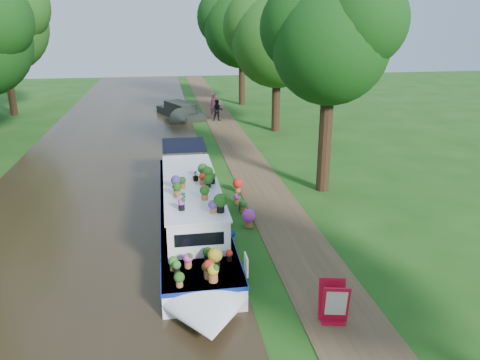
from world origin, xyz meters
The scene contains 13 objects.
ground centered at (0.00, 0.00, 0.00)m, with size 100.00×100.00×0.00m, color #1A4912.
canal_water centered at (-6.00, 0.00, 0.01)m, with size 10.00×100.00×0.02m, color black.
towpath centered at (1.20, 0.00, 0.01)m, with size 2.20×100.00×0.03m, color brown.
plant_boat centered at (-2.25, -0.51, 0.85)m, with size 2.29×13.52×2.24m.
tree_near_overhang centered at (3.79, 3.06, 6.60)m, with size 5.52×5.28×8.99m.
tree_near_mid centered at (4.48, 15.08, 6.44)m, with size 6.90×6.60×9.40m.
tree_near_far centered at (3.98, 26.09, 7.05)m, with size 7.59×7.26×10.30m.
tree_far_d centered at (-15.02, 24.10, 7.40)m, with size 8.05×7.70×10.85m.
second_boat centered at (-1.78, 20.78, 0.48)m, with size 3.75×6.49×1.17m.
sandwich_board centered at (0.89, -6.39, 0.52)m, with size 0.71×0.66×1.08m.
pedestrian_pink centered at (0.81, 20.13, 0.98)m, with size 0.69×0.45×1.89m, color #C04F6D.
pedestrian_dark centered at (0.94, 18.87, 0.83)m, with size 0.78×0.61×1.60m, color black.
verge_plant centered at (0.05, 0.14, 0.19)m, with size 0.34×0.30×0.38m, color #1E6420.
Camera 1 is at (-3.05, -15.93, 7.22)m, focal length 35.00 mm.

